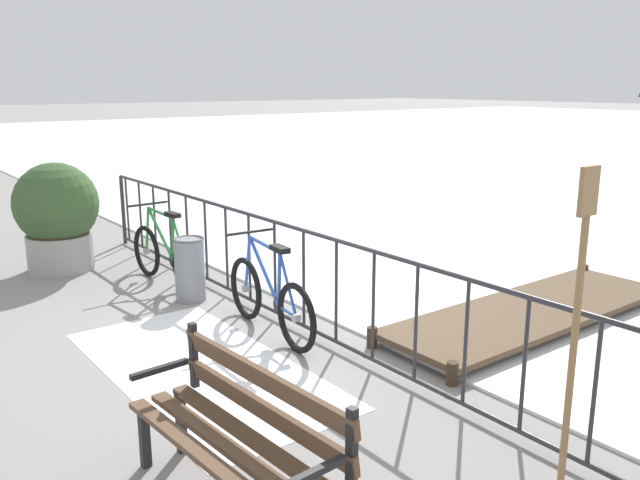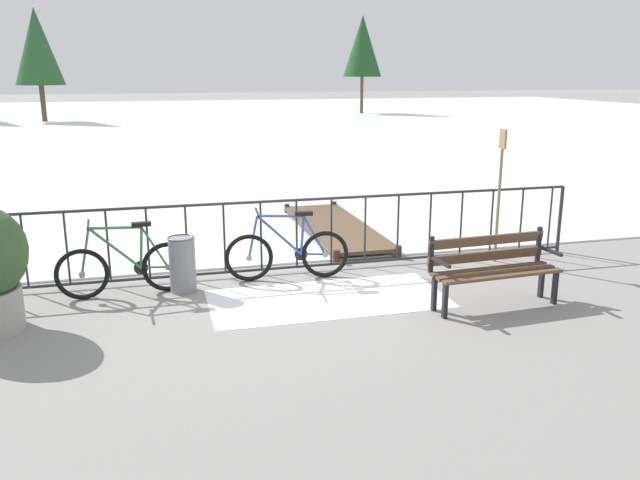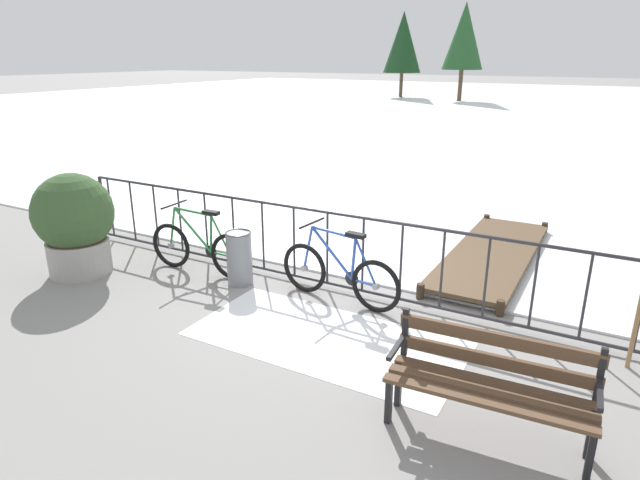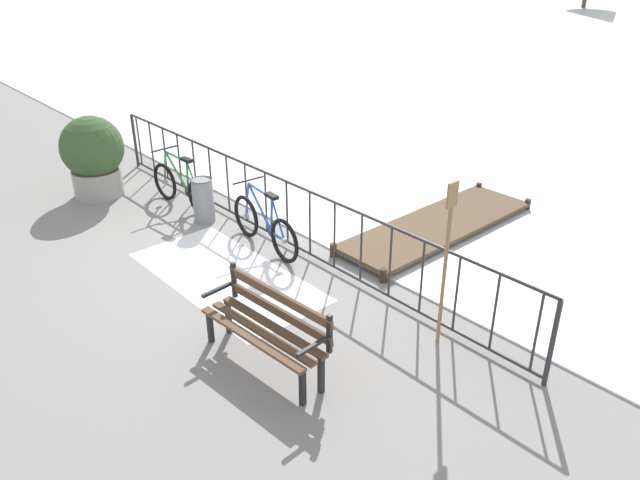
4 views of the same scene
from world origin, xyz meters
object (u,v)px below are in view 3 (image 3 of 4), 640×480
planter_with_shrub (74,222)px  bicycle_second (339,274)px  bicycle_near_railing (200,248)px  park_bench (491,378)px  trash_bin (239,258)px

planter_with_shrub → bicycle_second: bearing=14.7°
bicycle_near_railing → park_bench: 4.58m
bicycle_second → trash_bin: 1.43m
park_bench → bicycle_second: bearing=143.6°
bicycle_near_railing → planter_with_shrub: size_ratio=1.19×
planter_with_shrub → bicycle_near_railing: bearing=28.8°
bicycle_second → park_bench: (2.20, -1.62, 0.14)m
bicycle_second → trash_bin: (-1.42, -0.15, 0.00)m
bicycle_second → park_bench: bicycle_second is taller
bicycle_second → planter_with_shrub: planter_with_shrub is taller
bicycle_second → trash_bin: bicycle_second is taller
bicycle_near_railing → planter_with_shrub: planter_with_shrub is taller
park_bench → trash_bin: bearing=158.0°
park_bench → bicycle_near_railing: bearing=160.9°
bicycle_second → trash_bin: size_ratio=2.33×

